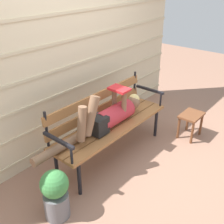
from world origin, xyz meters
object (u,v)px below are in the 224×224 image
at_px(park_bench, 108,120).
at_px(potted_plant, 55,194).
at_px(reclining_person, 108,116).
at_px(footstool, 191,119).

xyz_separation_m(park_bench, potted_plant, (-1.15, -0.30, -0.23)).
bearing_deg(reclining_person, footstool, -26.57).
distance_m(park_bench, footstool, 1.31).
relative_size(park_bench, potted_plant, 3.24).
distance_m(park_bench, potted_plant, 1.21).
xyz_separation_m(footstool, potted_plant, (-2.25, 0.36, -0.00)).
bearing_deg(reclining_person, park_bench, 41.33).
bearing_deg(footstool, reclining_person, 153.43).
bearing_deg(potted_plant, footstool, -9.18).
bearing_deg(footstool, potted_plant, 170.82).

